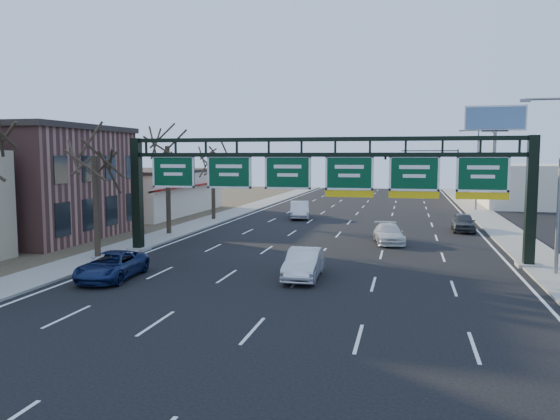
% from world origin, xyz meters
% --- Properties ---
extents(ground, '(160.00, 160.00, 0.00)m').
position_xyz_m(ground, '(0.00, 0.00, 0.00)').
color(ground, black).
rests_on(ground, ground).
extents(sidewalk_left, '(3.00, 120.00, 0.12)m').
position_xyz_m(sidewalk_left, '(-12.80, 20.00, 0.06)').
color(sidewalk_left, gray).
rests_on(sidewalk_left, ground).
extents(sidewalk_right, '(3.00, 120.00, 0.12)m').
position_xyz_m(sidewalk_right, '(12.80, 20.00, 0.06)').
color(sidewalk_right, gray).
rests_on(sidewalk_right, ground).
extents(dirt_strip_left, '(21.00, 120.00, 0.06)m').
position_xyz_m(dirt_strip_left, '(-25.00, 20.00, 0.03)').
color(dirt_strip_left, '#473D2B').
rests_on(dirt_strip_left, ground).
extents(lane_markings, '(21.60, 120.00, 0.01)m').
position_xyz_m(lane_markings, '(0.00, 20.00, 0.01)').
color(lane_markings, white).
rests_on(lane_markings, ground).
extents(sign_gantry, '(24.60, 1.20, 7.20)m').
position_xyz_m(sign_gantry, '(0.16, 8.00, 4.63)').
color(sign_gantry, black).
rests_on(sign_gantry, ground).
extents(brick_block, '(10.40, 12.40, 8.30)m').
position_xyz_m(brick_block, '(-21.50, 11.00, 4.16)').
color(brick_block, brown).
rests_on(brick_block, ground).
extents(cream_strip, '(10.90, 18.40, 4.70)m').
position_xyz_m(cream_strip, '(-21.48, 29.00, 2.36)').
color(cream_strip, beige).
rests_on(cream_strip, ground).
extents(building_right_distant, '(12.00, 20.00, 5.00)m').
position_xyz_m(building_right_distant, '(20.00, 50.00, 2.50)').
color(building_right_distant, beige).
rests_on(building_right_distant, ground).
extents(tree_gantry, '(3.60, 3.60, 8.48)m').
position_xyz_m(tree_gantry, '(-12.80, 5.00, 7.11)').
color(tree_gantry, black).
rests_on(tree_gantry, sidewalk_left).
extents(tree_mid, '(3.60, 3.60, 9.24)m').
position_xyz_m(tree_mid, '(-12.80, 15.00, 7.85)').
color(tree_mid, black).
rests_on(tree_mid, sidewalk_left).
extents(tree_far, '(3.60, 3.60, 8.86)m').
position_xyz_m(tree_far, '(-12.80, 25.00, 7.48)').
color(tree_far, black).
rests_on(tree_far, sidewalk_left).
extents(streetlight_near, '(2.15, 0.22, 9.00)m').
position_xyz_m(streetlight_near, '(12.47, 6.00, 5.08)').
color(streetlight_near, slate).
rests_on(streetlight_near, sidewalk_right).
extents(streetlight_far, '(2.15, 0.22, 9.00)m').
position_xyz_m(streetlight_far, '(12.47, 40.00, 5.08)').
color(streetlight_far, slate).
rests_on(streetlight_far, sidewalk_right).
extents(billboard_right, '(7.00, 0.50, 12.00)m').
position_xyz_m(billboard_right, '(15.00, 44.98, 9.06)').
color(billboard_right, slate).
rests_on(billboard_right, ground).
extents(traffic_signal_mast, '(10.16, 0.54, 7.00)m').
position_xyz_m(traffic_signal_mast, '(5.69, 55.00, 5.50)').
color(traffic_signal_mast, black).
rests_on(traffic_signal_mast, ground).
extents(car_blue_suv, '(2.54, 4.94, 1.33)m').
position_xyz_m(car_blue_suv, '(-9.03, 0.16, 0.67)').
color(car_blue_suv, '#12214F').
rests_on(car_blue_suv, ground).
extents(car_silver_sedan, '(1.69, 4.51, 1.47)m').
position_xyz_m(car_silver_sedan, '(0.21, 2.47, 0.73)').
color(car_silver_sedan, silver).
rests_on(car_silver_sedan, ground).
extents(car_white_wagon, '(2.54, 4.81, 1.33)m').
position_xyz_m(car_white_wagon, '(3.95, 14.64, 0.67)').
color(car_white_wagon, silver).
rests_on(car_white_wagon, ground).
extents(car_grey_far, '(1.83, 4.37, 1.48)m').
position_xyz_m(car_grey_far, '(9.61, 22.23, 0.74)').
color(car_grey_far, '#383B3D').
rests_on(car_grey_far, ground).
extents(car_silver_distant, '(2.74, 5.29, 1.66)m').
position_xyz_m(car_silver_distant, '(-5.08, 28.20, 0.83)').
color(car_silver_distant, silver).
rests_on(car_silver_distant, ground).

